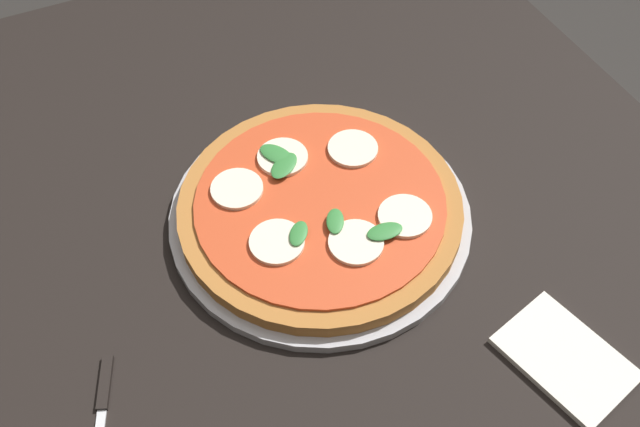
# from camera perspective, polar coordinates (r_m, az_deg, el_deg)

# --- Properties ---
(dining_table) EXTENTS (1.15, 0.96, 0.77)m
(dining_table) POSITION_cam_1_polar(r_m,az_deg,el_deg) (0.94, 0.35, -5.25)
(dining_table) COLOR black
(dining_table) RESTS_ON ground_plane
(serving_tray) EXTENTS (0.36, 0.36, 0.01)m
(serving_tray) POSITION_cam_1_polar(r_m,az_deg,el_deg) (0.85, 0.00, -0.17)
(serving_tray) COLOR #B2B2B7
(serving_tray) RESTS_ON dining_table
(pizza) EXTENTS (0.33, 0.33, 0.03)m
(pizza) POSITION_cam_1_polar(r_m,az_deg,el_deg) (0.84, 0.04, 0.62)
(pizza) COLOR #B27033
(pizza) RESTS_ON serving_tray
(napkin) EXTENTS (0.15, 0.12, 0.01)m
(napkin) POSITION_cam_1_polar(r_m,az_deg,el_deg) (0.79, 18.93, -10.83)
(napkin) COLOR white
(napkin) RESTS_ON dining_table
(knife) EXTENTS (0.16, 0.07, 0.01)m
(knife) POSITION_cam_1_polar(r_m,az_deg,el_deg) (0.76, -17.02, -15.13)
(knife) COLOR black
(knife) RESTS_ON dining_table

